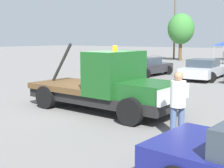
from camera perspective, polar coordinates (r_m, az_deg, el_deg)
name	(u,v)px	position (r m, az deg, el deg)	size (l,w,h in m)	color
ground_plane	(101,110)	(11.83, -1.99, -4.83)	(160.00, 160.00, 0.00)	slate
tow_truck	(109,86)	(11.41, -0.56, -0.43)	(6.10, 2.54, 2.51)	black
person_near_truck	(178,101)	(8.48, 11.95, -2.99)	(0.41, 0.41, 1.83)	#475B84
parked_car_orange	(114,64)	(25.48, 0.42, 3.75)	(2.90, 5.07, 1.34)	orange
parked_car_charcoal	(147,67)	(22.83, 6.46, 3.15)	(2.58, 4.55, 1.34)	#2D2D33
parked_car_silver	(204,69)	(21.69, 16.45, 2.60)	(2.63, 4.93, 1.34)	#B7B7BC
tree_right	(181,29)	(39.15, 12.49, 9.80)	(3.19, 3.19, 5.69)	brown
traffic_cone	(172,91)	(14.95, 10.99, -1.21)	(0.40, 0.40, 0.55)	black
utility_pole	(175,20)	(41.63, 11.42, 11.35)	(2.20, 0.24, 9.45)	brown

